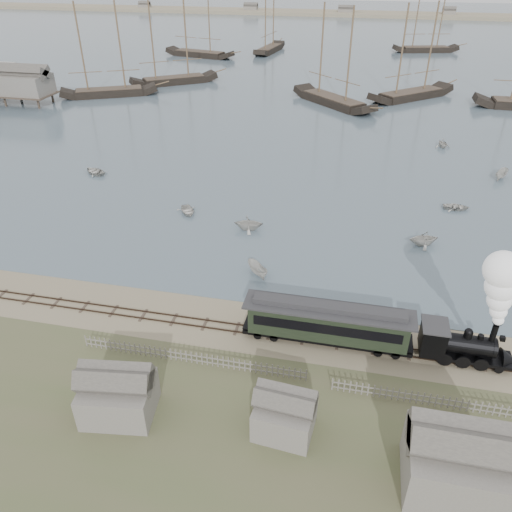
# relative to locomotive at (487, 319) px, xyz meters

# --- Properties ---
(ground) EXTENTS (600.00, 600.00, 0.00)m
(ground) POSITION_rel_locomotive_xyz_m (-16.21, 2.00, -4.61)
(ground) COLOR tan
(ground) RESTS_ON ground
(harbor_water) EXTENTS (600.00, 336.00, 0.06)m
(harbor_water) POSITION_rel_locomotive_xyz_m (-16.21, 172.00, -4.58)
(harbor_water) COLOR #485767
(harbor_water) RESTS_ON ground
(rail_track) EXTENTS (120.00, 1.80, 0.16)m
(rail_track) POSITION_rel_locomotive_xyz_m (-16.21, 0.00, -4.57)
(rail_track) COLOR #32241B
(rail_track) RESTS_ON ground
(picket_fence_west) EXTENTS (19.00, 0.10, 1.20)m
(picket_fence_west) POSITION_rel_locomotive_xyz_m (-22.71, -5.00, -4.61)
(picket_fence_west) COLOR slate
(picket_fence_west) RESTS_ON ground
(picket_fence_east) EXTENTS (15.00, 0.10, 1.20)m
(picket_fence_east) POSITION_rel_locomotive_xyz_m (-3.71, -5.50, -4.61)
(picket_fence_east) COLOR slate
(picket_fence_east) RESTS_ON ground
(shed_left) EXTENTS (5.00, 4.00, 4.10)m
(shed_left) POSITION_rel_locomotive_xyz_m (-26.21, -11.00, -4.61)
(shed_left) COLOR slate
(shed_left) RESTS_ON ground
(shed_mid) EXTENTS (4.00, 3.50, 3.60)m
(shed_mid) POSITION_rel_locomotive_xyz_m (-14.21, -10.00, -4.61)
(shed_mid) COLOR slate
(shed_mid) RESTS_ON ground
(shed_right) EXTENTS (6.00, 5.00, 5.10)m
(shed_right) POSITION_rel_locomotive_xyz_m (-3.21, -12.00, -4.61)
(shed_right) COLOR slate
(shed_right) RESTS_ON ground
(far_spit) EXTENTS (500.00, 20.00, 1.80)m
(far_spit) POSITION_rel_locomotive_xyz_m (-16.21, 252.00, -4.61)
(far_spit) COLOR tan
(far_spit) RESTS_ON ground
(locomotive) EXTENTS (8.04, 3.00, 10.02)m
(locomotive) POSITION_rel_locomotive_xyz_m (0.00, 0.00, 0.00)
(locomotive) COLOR black
(locomotive) RESTS_ON ground
(passenger_coach) EXTENTS (14.34, 2.76, 3.48)m
(passenger_coach) POSITION_rel_locomotive_xyz_m (-12.22, 0.00, -2.42)
(passenger_coach) COLOR black
(passenger_coach) RESTS_ON ground
(beached_dinghy) EXTENTS (4.04, 4.35, 0.73)m
(beached_dinghy) POSITION_rel_locomotive_xyz_m (-13.94, 2.10, -4.25)
(beached_dinghy) COLOR beige
(beached_dinghy) RESTS_ON ground
(rowboat_0) EXTENTS (4.14, 3.83, 0.70)m
(rowboat_0) POSITION_rel_locomotive_xyz_m (-32.02, 20.90, -4.20)
(rowboat_0) COLOR beige
(rowboat_0) RESTS_ON harbor_water
(rowboat_1) EXTENTS (3.39, 3.81, 1.84)m
(rowboat_1) POSITION_rel_locomotive_xyz_m (-23.32, 18.25, -3.63)
(rowboat_1) COLOR beige
(rowboat_1) RESTS_ON harbor_water
(rowboat_2) EXTENTS (3.11, 3.08, 1.23)m
(rowboat_2) POSITION_rel_locomotive_xyz_m (-20.24, 8.87, -3.94)
(rowboat_2) COLOR beige
(rowboat_2) RESTS_ON harbor_water
(rowboat_3) EXTENTS (2.50, 3.42, 0.69)m
(rowboat_3) POSITION_rel_locomotive_xyz_m (1.94, 29.43, -4.21)
(rowboat_3) COLOR beige
(rowboat_3) RESTS_ON harbor_water
(rowboat_4) EXTENTS (3.88, 4.17, 1.80)m
(rowboat_4) POSITION_rel_locomotive_xyz_m (-2.90, 18.94, -3.66)
(rowboat_4) COLOR beige
(rowboat_4) RESTS_ON harbor_water
(rowboat_5) EXTENTS (3.62, 2.76, 1.32)m
(rowboat_5) POSITION_rel_locomotive_xyz_m (9.63, 41.59, -3.89)
(rowboat_5) COLOR beige
(rowboat_5) RESTS_ON harbor_water
(rowboat_6) EXTENTS (4.17, 4.63, 0.79)m
(rowboat_6) POSITION_rel_locomotive_xyz_m (-50.11, 30.60, -4.16)
(rowboat_6) COLOR beige
(rowboat_6) RESTS_ON harbor_water
(rowboat_7) EXTENTS (3.58, 3.33, 1.53)m
(rowboat_7) POSITION_rel_locomotive_xyz_m (2.53, 53.99, -3.79)
(rowboat_7) COLOR beige
(rowboat_7) RESTS_ON harbor_water
(schooner_0) EXTENTS (21.53, 14.28, 20.00)m
(schooner_0) POSITION_rel_locomotive_xyz_m (-69.28, 74.25, 5.45)
(schooner_0) COLOR black
(schooner_0) RESTS_ON harbor_water
(schooner_1) EXTENTS (20.66, 16.91, 20.00)m
(schooner_1) POSITION_rel_locomotive_xyz_m (-58.98, 89.18, 5.45)
(schooner_1) COLOR black
(schooner_1) RESTS_ON harbor_water
(schooner_2) EXTENTS (20.04, 19.85, 20.00)m
(schooner_2) POSITION_rel_locomotive_xyz_m (-18.22, 77.70, 5.45)
(schooner_2) COLOR black
(schooner_2) RESTS_ON harbor_water
(schooner_3) EXTENTS (20.19, 19.27, 20.00)m
(schooner_3) POSITION_rel_locomotive_xyz_m (-1.29, 86.79, 5.45)
(schooner_3) COLOR black
(schooner_3) RESTS_ON harbor_water
(schooner_6) EXTENTS (23.44, 10.48, 20.00)m
(schooner_6) POSITION_rel_locomotive_xyz_m (-64.09, 125.91, 5.45)
(schooner_6) COLOR black
(schooner_6) RESTS_ON harbor_water
(schooner_7) EXTENTS (7.59, 21.19, 20.00)m
(schooner_7) POSITION_rel_locomotive_xyz_m (-44.11, 138.67, 5.45)
(schooner_7) COLOR black
(schooner_7) RESTS_ON harbor_water
(schooner_8) EXTENTS (21.69, 10.02, 20.00)m
(schooner_8) POSITION_rel_locomotive_xyz_m (6.05, 149.81, 5.45)
(schooner_8) COLOR black
(schooner_8) RESTS_ON harbor_water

